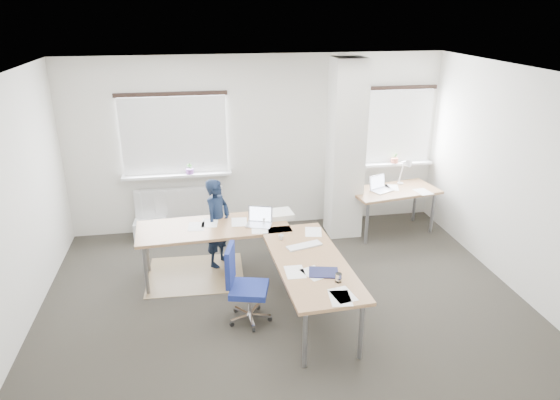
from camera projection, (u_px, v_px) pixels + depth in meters
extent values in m
plane|color=black|center=(285.00, 304.00, 6.22)|extent=(6.00, 6.00, 0.00)
cube|color=silver|center=(258.00, 144.00, 8.00)|extent=(6.00, 0.04, 2.80)
cube|color=silver|center=(352.00, 331.00, 3.41)|extent=(6.00, 0.04, 2.80)
cube|color=silver|center=(5.00, 218.00, 5.23)|extent=(0.04, 5.00, 2.80)
cube|color=silver|center=(523.00, 185.00, 6.18)|extent=(0.04, 5.00, 2.80)
cube|color=white|center=(287.00, 75.00, 5.20)|extent=(6.00, 5.00, 0.04)
cube|color=silver|center=(346.00, 150.00, 7.71)|extent=(0.50, 0.50, 2.78)
cube|color=white|center=(174.00, 136.00, 7.69)|extent=(1.60, 0.04, 1.20)
cube|color=white|center=(174.00, 136.00, 7.66)|extent=(1.60, 0.02, 1.20)
cube|color=white|center=(177.00, 175.00, 7.86)|extent=(1.70, 0.20, 0.04)
cube|color=white|center=(395.00, 127.00, 8.27)|extent=(1.20, 0.04, 1.20)
cube|color=white|center=(396.00, 127.00, 8.23)|extent=(1.20, 0.02, 1.20)
cube|color=white|center=(394.00, 164.00, 8.43)|extent=(1.30, 0.20, 0.04)
cube|color=white|center=(180.00, 206.00, 8.07)|extent=(1.40, 0.10, 0.60)
cylinder|color=#784291|center=(190.00, 171.00, 7.85)|extent=(0.12, 0.12, 0.08)
imported|color=#366C2B|center=(190.00, 169.00, 7.83)|extent=(0.09, 0.06, 0.17)
cylinder|color=#B65C46|center=(394.00, 160.00, 8.39)|extent=(0.12, 0.12, 0.08)
imported|color=#366C2B|center=(395.00, 158.00, 8.37)|extent=(0.09, 0.07, 0.17)
cube|color=olive|center=(196.00, 274.00, 6.90)|extent=(1.34, 1.14, 0.01)
cube|color=white|center=(151.00, 229.00, 7.95)|extent=(0.50, 0.36, 0.29)
cube|color=#90613E|center=(213.00, 228.00, 6.65)|extent=(2.04, 0.90, 0.04)
cube|color=#90613E|center=(310.00, 262.00, 5.77)|extent=(0.90, 2.04, 0.04)
cylinder|color=gray|center=(146.00, 270.00, 6.33)|extent=(0.05, 0.05, 0.69)
cylinder|color=gray|center=(147.00, 249.00, 6.87)|extent=(0.05, 0.05, 0.69)
cylinder|color=gray|center=(274.00, 236.00, 7.24)|extent=(0.05, 0.05, 0.69)
cylinder|color=gray|center=(305.00, 339.00, 5.02)|extent=(0.05, 0.05, 0.69)
cylinder|color=gray|center=(361.00, 331.00, 5.15)|extent=(0.05, 0.05, 0.69)
cylinder|color=gray|center=(312.00, 252.00, 6.78)|extent=(0.05, 0.05, 0.69)
cube|color=#B7B7BC|center=(259.00, 225.00, 6.67)|extent=(0.39, 0.32, 0.01)
cube|color=#B7B7BC|center=(260.00, 214.00, 6.73)|extent=(0.33, 0.15, 0.22)
cube|color=silver|center=(260.00, 214.00, 6.73)|extent=(0.28, 0.12, 0.19)
cube|color=white|center=(304.00, 246.00, 6.08)|extent=(0.46, 0.25, 0.02)
cube|color=#141739|center=(324.00, 272.00, 5.48)|extent=(0.37, 0.31, 0.01)
cube|color=silver|center=(276.00, 215.00, 6.93)|extent=(0.48, 0.36, 0.07)
imported|color=white|center=(281.00, 237.00, 6.25)|extent=(0.07, 0.07, 0.07)
cylinder|color=silver|center=(339.00, 278.00, 5.29)|extent=(0.07, 0.07, 0.10)
cube|color=#90613E|center=(394.00, 191.00, 7.97)|extent=(1.50, 0.93, 0.04)
cylinder|color=gray|center=(367.00, 223.00, 7.69)|extent=(0.05, 0.05, 0.69)
cylinder|color=gray|center=(432.00, 213.00, 8.07)|extent=(0.05, 0.05, 0.69)
cylinder|color=gray|center=(352.00, 211.00, 8.13)|extent=(0.05, 0.05, 0.69)
cylinder|color=gray|center=(415.00, 202.00, 8.51)|extent=(0.05, 0.05, 0.69)
cube|color=#B7B7BC|center=(382.00, 190.00, 7.90)|extent=(0.40, 0.35, 0.01)
cube|color=#B7B7BC|center=(377.00, 182.00, 7.95)|extent=(0.32, 0.18, 0.22)
cube|color=silver|center=(377.00, 182.00, 7.95)|extent=(0.27, 0.15, 0.19)
cylinder|color=white|center=(400.00, 183.00, 8.21)|extent=(0.10, 0.10, 0.02)
cylinder|color=white|center=(401.00, 172.00, 8.14)|extent=(0.02, 0.16, 0.38)
cylinder|color=white|center=(406.00, 162.00, 7.95)|extent=(0.02, 0.29, 0.13)
cone|color=white|center=(409.00, 165.00, 7.83)|extent=(0.14, 0.16, 0.17)
cube|color=navy|center=(249.00, 289.00, 5.75)|extent=(0.51, 0.51, 0.07)
cube|color=navy|center=(230.00, 265.00, 5.65)|extent=(0.14, 0.37, 0.46)
cylinder|color=silver|center=(249.00, 302.00, 5.81)|extent=(0.05, 0.05, 0.31)
cylinder|color=black|center=(270.00, 319.00, 5.87)|extent=(0.06, 0.04, 0.05)
cylinder|color=black|center=(258.00, 307.00, 6.10)|extent=(0.05, 0.06, 0.05)
cylinder|color=black|center=(236.00, 310.00, 6.04)|extent=(0.06, 0.06, 0.05)
cylinder|color=black|center=(232.00, 324.00, 5.78)|extent=(0.06, 0.05, 0.05)
cylinder|color=black|center=(254.00, 330.00, 5.68)|extent=(0.03, 0.06, 0.05)
imported|color=black|center=(218.00, 223.00, 6.97)|extent=(0.52, 0.56, 1.28)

